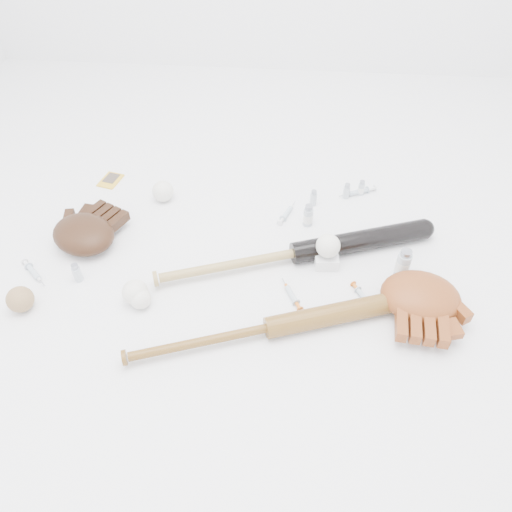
# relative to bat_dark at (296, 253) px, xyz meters

# --- Properties ---
(bat_dark) EXTENTS (0.95, 0.39, 0.07)m
(bat_dark) POSITION_rel_bat_dark_xyz_m (0.00, 0.00, 0.00)
(bat_dark) COLOR black
(bat_dark) RESTS_ON ground
(bat_wood) EXTENTS (0.85, 0.35, 0.06)m
(bat_wood) POSITION_rel_bat_dark_xyz_m (-0.07, -0.31, -0.00)
(bat_wood) COLOR brown
(bat_wood) RESTS_ON ground
(glove_dark) EXTENTS (0.35, 0.35, 0.10)m
(glove_dark) POSITION_rel_bat_dark_xyz_m (-0.72, 0.02, 0.01)
(glove_dark) COLOR black
(glove_dark) RESTS_ON ground
(glove_tan) EXTENTS (0.31, 0.31, 0.10)m
(glove_tan) POSITION_rel_bat_dark_xyz_m (0.38, -0.17, 0.02)
(glove_tan) COLOR brown
(glove_tan) RESTS_ON ground
(trading_card) EXTENTS (0.09, 0.11, 0.01)m
(trading_card) POSITION_rel_bat_dark_xyz_m (-0.74, 0.38, -0.03)
(trading_card) COLOR gold
(trading_card) RESTS_ON ground
(pedestal) EXTENTS (0.08, 0.08, 0.04)m
(pedestal) POSITION_rel_bat_dark_xyz_m (0.10, -0.01, -0.01)
(pedestal) COLOR white
(pedestal) RESTS_ON ground
(baseball_on_pedestal) EXTENTS (0.08, 0.08, 0.08)m
(baseball_on_pedestal) POSITION_rel_bat_dark_xyz_m (0.10, -0.01, 0.05)
(baseball_on_pedestal) COLOR white
(baseball_on_pedestal) RESTS_ON pedestal
(baseball_left) EXTENTS (0.08, 0.08, 0.08)m
(baseball_left) POSITION_rel_bat_dark_xyz_m (-0.48, -0.22, 0.00)
(baseball_left) COLOR white
(baseball_left) RESTS_ON ground
(baseball_upper) EXTENTS (0.08, 0.08, 0.08)m
(baseball_upper) POSITION_rel_bat_dark_xyz_m (-0.50, 0.28, 0.00)
(baseball_upper) COLOR white
(baseball_upper) RESTS_ON ground
(baseball_mid) EXTENTS (0.06, 0.06, 0.06)m
(baseball_mid) POSITION_rel_bat_dark_xyz_m (-0.46, -0.23, -0.00)
(baseball_mid) COLOR white
(baseball_mid) RESTS_ON ground
(baseball_aged) EXTENTS (0.08, 0.08, 0.08)m
(baseball_aged) POSITION_rel_bat_dark_xyz_m (-0.82, -0.27, 0.00)
(baseball_aged) COLOR olive
(baseball_aged) RESTS_ON ground
(syringe_0) EXTENTS (0.14, 0.13, 0.02)m
(syringe_0) POSITION_rel_bat_dark_xyz_m (-0.84, -0.14, -0.03)
(syringe_0) COLOR #ADBCC6
(syringe_0) RESTS_ON ground
(syringe_1) EXTENTS (0.09, 0.15, 0.02)m
(syringe_1) POSITION_rel_bat_dark_xyz_m (-0.01, -0.16, -0.03)
(syringe_1) COLOR #ADBCC6
(syringe_1) RESTS_ON ground
(syringe_2) EXTENTS (0.08, 0.15, 0.02)m
(syringe_2) POSITION_rel_bat_dark_xyz_m (-0.04, 0.23, -0.03)
(syringe_2) COLOR #ADBCC6
(syringe_2) RESTS_ON ground
(syringe_3) EXTENTS (0.09, 0.14, 0.02)m
(syringe_3) POSITION_rel_bat_dark_xyz_m (0.22, -0.15, -0.03)
(syringe_3) COLOR #ADBCC6
(syringe_3) RESTS_ON ground
(syringe_4) EXTENTS (0.17, 0.10, 0.02)m
(syringe_4) POSITION_rel_bat_dark_xyz_m (0.23, 0.38, -0.03)
(syringe_4) COLOR #ADBCC6
(syringe_4) RESTS_ON ground
(vial_0) EXTENTS (0.02, 0.02, 0.06)m
(vial_0) POSITION_rel_bat_dark_xyz_m (0.06, 0.30, -0.00)
(vial_0) COLOR #B4BDC5
(vial_0) RESTS_ON ground
(vial_1) EXTENTS (0.02, 0.02, 0.06)m
(vial_1) POSITION_rel_bat_dark_xyz_m (0.18, 0.35, -0.00)
(vial_1) COLOR #B4BDC5
(vial_1) RESTS_ON ground
(vial_2) EXTENTS (0.03, 0.03, 0.09)m
(vial_2) POSITION_rel_bat_dark_xyz_m (0.04, 0.19, 0.01)
(vial_2) COLOR #B4BDC5
(vial_2) RESTS_ON ground
(vial_3) EXTENTS (0.04, 0.04, 0.11)m
(vial_3) POSITION_rel_bat_dark_xyz_m (0.34, -0.03, 0.02)
(vial_3) COLOR #B4BDC5
(vial_3) RESTS_ON ground
(vial_4) EXTENTS (0.03, 0.03, 0.07)m
(vial_4) POSITION_rel_bat_dark_xyz_m (-0.69, -0.15, -0.00)
(vial_4) COLOR #B4BDC5
(vial_4) RESTS_ON ground
(vial_5) EXTENTS (0.02, 0.02, 0.06)m
(vial_5) POSITION_rel_bat_dark_xyz_m (0.24, 0.38, -0.01)
(vial_5) COLOR #B4BDC5
(vial_5) RESTS_ON ground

